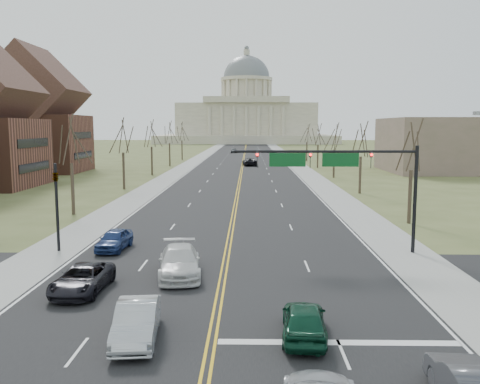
{
  "coord_description": "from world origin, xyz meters",
  "views": [
    {
      "loc": [
        1.47,
        -20.07,
        8.44
      ],
      "look_at": [
        0.71,
        21.95,
        3.0
      ],
      "focal_mm": 38.0,
      "sensor_mm": 36.0,
      "label": 1
    }
  ],
  "objects_px": {
    "signal_left": "(56,197)",
    "car_nb_inner_lead": "(304,320)",
    "car_sb_inner_lead": "(137,321)",
    "car_sb_outer_lead": "(82,279)",
    "car_sb_outer_second": "(115,239)",
    "car_far_nb": "(250,162)",
    "signal_mast": "(340,167)",
    "car_sb_inner_second": "(179,261)",
    "car_far_sb": "(234,150)"
  },
  "relations": [
    {
      "from": "car_nb_inner_lead",
      "to": "car_sb_outer_lead",
      "type": "relative_size",
      "value": 0.88
    },
    {
      "from": "signal_left",
      "to": "car_far_sb",
      "type": "distance_m",
      "value": 129.44
    },
    {
      "from": "car_nb_inner_lead",
      "to": "car_sb_outer_second",
      "type": "relative_size",
      "value": 1.03
    },
    {
      "from": "car_sb_outer_lead",
      "to": "signal_mast",
      "type": "bearing_deg",
      "value": 32.22
    },
    {
      "from": "signal_mast",
      "to": "car_sb_inner_lead",
      "type": "bearing_deg",
      "value": -126.0
    },
    {
      "from": "car_nb_inner_lead",
      "to": "signal_mast",
      "type": "bearing_deg",
      "value": -100.54
    },
    {
      "from": "signal_mast",
      "to": "car_nb_inner_lead",
      "type": "distance_m",
      "value": 15.36
    },
    {
      "from": "car_sb_inner_lead",
      "to": "car_sb_inner_second",
      "type": "bearing_deg",
      "value": 80.86
    },
    {
      "from": "signal_left",
      "to": "car_nb_inner_lead",
      "type": "xyz_separation_m",
      "value": [
        15.19,
        -14.03,
        -2.97
      ]
    },
    {
      "from": "signal_mast",
      "to": "car_nb_inner_lead",
      "type": "bearing_deg",
      "value": -104.99
    },
    {
      "from": "car_sb_inner_lead",
      "to": "car_sb_outer_lead",
      "type": "relative_size",
      "value": 0.93
    },
    {
      "from": "car_sb_inner_lead",
      "to": "car_sb_outer_second",
      "type": "xyz_separation_m",
      "value": [
        -4.8,
        14.77,
        -0.04
      ]
    },
    {
      "from": "signal_mast",
      "to": "signal_left",
      "type": "bearing_deg",
      "value": 180.0
    },
    {
      "from": "car_sb_inner_lead",
      "to": "car_sb_inner_second",
      "type": "height_order",
      "value": "car_sb_inner_second"
    },
    {
      "from": "signal_mast",
      "to": "car_sb_inner_lead",
      "type": "relative_size",
      "value": 2.65
    },
    {
      "from": "car_nb_inner_lead",
      "to": "car_far_nb",
      "type": "distance_m",
      "value": 90.11
    },
    {
      "from": "car_sb_outer_second",
      "to": "car_far_nb",
      "type": "distance_m",
      "value": 76.22
    },
    {
      "from": "car_sb_inner_second",
      "to": "car_sb_inner_lead",
      "type": "bearing_deg",
      "value": -101.0
    },
    {
      "from": "signal_left",
      "to": "car_nb_inner_lead",
      "type": "relative_size",
      "value": 1.39
    },
    {
      "from": "car_sb_outer_lead",
      "to": "car_far_sb",
      "type": "relative_size",
      "value": 1.04
    },
    {
      "from": "signal_left",
      "to": "car_sb_inner_lead",
      "type": "relative_size",
      "value": 1.31
    },
    {
      "from": "car_sb_outer_lead",
      "to": "car_sb_inner_lead",
      "type": "bearing_deg",
      "value": -53.18
    },
    {
      "from": "signal_left",
      "to": "car_nb_inner_lead",
      "type": "height_order",
      "value": "signal_left"
    },
    {
      "from": "car_sb_outer_second",
      "to": "car_far_nb",
      "type": "bearing_deg",
      "value": 87.28
    },
    {
      "from": "car_nb_inner_lead",
      "to": "car_sb_outer_second",
      "type": "distance_m",
      "value": 18.45
    },
    {
      "from": "signal_left",
      "to": "car_sb_inner_lead",
      "type": "height_order",
      "value": "signal_left"
    },
    {
      "from": "car_sb_inner_lead",
      "to": "car_sb_outer_lead",
      "type": "xyz_separation_m",
      "value": [
        -4.08,
        5.82,
        -0.07
      ]
    },
    {
      "from": "signal_left",
      "to": "car_far_sb",
      "type": "xyz_separation_m",
      "value": [
        8.01,
        129.16,
        -2.9
      ]
    },
    {
      "from": "car_sb_outer_second",
      "to": "car_far_sb",
      "type": "height_order",
      "value": "car_far_sb"
    },
    {
      "from": "signal_mast",
      "to": "car_sb_outer_lead",
      "type": "xyz_separation_m",
      "value": [
        -14.51,
        -8.53,
        -5.07
      ]
    },
    {
      "from": "car_nb_inner_lead",
      "to": "car_sb_inner_second",
      "type": "distance_m",
      "value": 10.46
    },
    {
      "from": "car_sb_outer_lead",
      "to": "car_sb_inner_second",
      "type": "xyz_separation_m",
      "value": [
        4.59,
        2.95,
        0.13
      ]
    },
    {
      "from": "car_nb_inner_lead",
      "to": "car_far_sb",
      "type": "height_order",
      "value": "car_far_sb"
    },
    {
      "from": "signal_left",
      "to": "car_sb_inner_lead",
      "type": "xyz_separation_m",
      "value": [
        8.52,
        -14.35,
        -2.95
      ]
    },
    {
      "from": "car_sb_inner_second",
      "to": "car_sb_outer_lead",
      "type": "bearing_deg",
      "value": -155.01
    },
    {
      "from": "signal_mast",
      "to": "car_far_sb",
      "type": "bearing_deg",
      "value": 94.84
    },
    {
      "from": "car_sb_inner_lead",
      "to": "car_far_nb",
      "type": "bearing_deg",
      "value": 81.26
    },
    {
      "from": "signal_mast",
      "to": "car_nb_inner_lead",
      "type": "height_order",
      "value": "signal_mast"
    },
    {
      "from": "car_sb_outer_second",
      "to": "car_far_nb",
      "type": "height_order",
      "value": "car_far_nb"
    },
    {
      "from": "car_sb_outer_lead",
      "to": "car_far_sb",
      "type": "distance_m",
      "value": 137.73
    },
    {
      "from": "car_sb_inner_second",
      "to": "car_far_sb",
      "type": "bearing_deg",
      "value": 82.72
    },
    {
      "from": "car_sb_inner_lead",
      "to": "car_far_nb",
      "type": "xyz_separation_m",
      "value": [
        4.58,
        90.41,
        0.08
      ]
    },
    {
      "from": "car_sb_outer_lead",
      "to": "signal_left",
      "type": "bearing_deg",
      "value": 119.25
    },
    {
      "from": "signal_mast",
      "to": "car_sb_inner_lead",
      "type": "distance_m",
      "value": 18.43
    },
    {
      "from": "car_far_sb",
      "to": "car_sb_inner_lead",
      "type": "bearing_deg",
      "value": -90.71
    },
    {
      "from": "car_nb_inner_lead",
      "to": "car_sb_outer_lead",
      "type": "xyz_separation_m",
      "value": [
        -10.75,
        5.5,
        -0.06
      ]
    },
    {
      "from": "car_far_nb",
      "to": "car_sb_outer_lead",
      "type": "bearing_deg",
      "value": 77.13
    },
    {
      "from": "signal_mast",
      "to": "car_far_nb",
      "type": "height_order",
      "value": "signal_mast"
    },
    {
      "from": "car_far_nb",
      "to": "signal_left",
      "type": "bearing_deg",
      "value": 73.21
    },
    {
      "from": "car_sb_inner_second",
      "to": "car_far_sb",
      "type": "height_order",
      "value": "car_sb_inner_second"
    }
  ]
}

